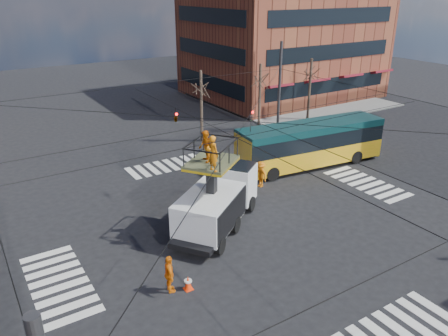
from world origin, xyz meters
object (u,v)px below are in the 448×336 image
Objects in this scene: traffic_cone at (188,283)px; flagger at (260,174)px; city_bus at (311,143)px; worker_ground at (169,274)px; utility_truck at (218,193)px.

traffic_cone is 11.33m from flagger.
city_bus is 6.51× the size of worker_ground.
city_bus is 6.52× the size of flagger.
flagger is (8.99, 6.87, 0.54)m from traffic_cone.
city_bus is (10.24, 3.85, -0.24)m from utility_truck.
worker_ground is at bearing -177.49° from utility_truck.
worker_ground is (-4.75, -3.80, -1.09)m from utility_truck.
flagger is at bearing -162.09° from city_bus.
worker_ground is 11.73m from flagger.
flagger is at bearing -6.91° from utility_truck.
traffic_cone is (-14.27, -7.93, -1.39)m from city_bus.
city_bus is at bearing 97.99° from flagger.
utility_truck is at bearing -152.94° from city_bus.
utility_truck is 3.99× the size of worker_ground.
utility_truck is 5.80m from flagger.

